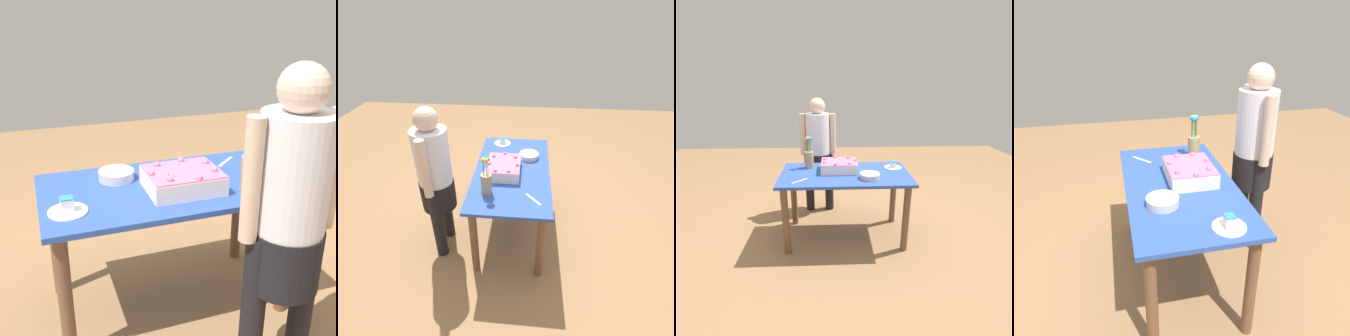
# 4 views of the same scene
# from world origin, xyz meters

# --- Properties ---
(ground_plane) EXTENTS (8.00, 8.00, 0.00)m
(ground_plane) POSITION_xyz_m (0.00, 0.00, 0.00)
(ground_plane) COLOR #99704A
(dining_table) EXTENTS (1.36, 0.73, 0.76)m
(dining_table) POSITION_xyz_m (0.00, 0.00, 0.62)
(dining_table) COLOR #2D4FA7
(dining_table) RESTS_ON ground_plane
(sheet_cake) EXTENTS (0.39, 0.32, 0.13)m
(sheet_cake) POSITION_xyz_m (-0.06, 0.08, 0.82)
(sheet_cake) COLOR white
(sheet_cake) RESTS_ON dining_table
(serving_plate_with_slice) EXTENTS (0.19, 0.19, 0.08)m
(serving_plate_with_slice) POSITION_xyz_m (0.54, 0.15, 0.78)
(serving_plate_with_slice) COLOR white
(serving_plate_with_slice) RESTS_ON dining_table
(cake_knife) EXTENTS (0.15, 0.14, 0.00)m
(cake_knife) POSITION_xyz_m (-0.45, -0.21, 0.76)
(cake_knife) COLOR silver
(cake_knife) RESTS_ON dining_table
(flower_vase) EXTENTS (0.09, 0.09, 0.35)m
(flower_vase) POSITION_xyz_m (-0.39, 0.20, 0.89)
(flower_vase) COLOR tan
(flower_vase) RESTS_ON dining_table
(fruit_bowl) EXTENTS (0.20, 0.20, 0.05)m
(fruit_bowl) POSITION_xyz_m (0.24, -0.16, 0.79)
(fruit_bowl) COLOR silver
(fruit_bowl) RESTS_ON dining_table
(person_standing) EXTENTS (0.45, 0.31, 1.49)m
(person_standing) POSITION_xyz_m (-0.31, 0.67, 0.85)
(person_standing) COLOR black
(person_standing) RESTS_ON ground_plane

